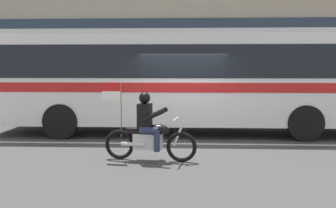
% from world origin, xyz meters
% --- Properties ---
extents(ground_plane, '(60.00, 60.00, 0.00)m').
position_xyz_m(ground_plane, '(0.00, 0.00, 0.00)').
color(ground_plane, '#3D3D3F').
extents(sidewalk_curb, '(28.00, 3.80, 0.15)m').
position_xyz_m(sidewalk_curb, '(0.00, 5.10, 0.07)').
color(sidewalk_curb, '#A39E93').
rests_on(sidewalk_curb, ground_plane).
extents(lane_center_stripe, '(26.60, 0.14, 0.01)m').
position_xyz_m(lane_center_stripe, '(0.00, -0.60, 0.00)').
color(lane_center_stripe, silver).
rests_on(lane_center_stripe, ground_plane).
extents(office_building_facade, '(28.00, 0.89, 10.23)m').
position_xyz_m(office_building_facade, '(0.00, 7.39, 5.12)').
color(office_building_facade, gray).
rests_on(office_building_facade, ground_plane).
extents(transit_bus, '(12.15, 2.65, 3.22)m').
position_xyz_m(transit_bus, '(0.18, 1.19, 1.88)').
color(transit_bus, silver).
rests_on(transit_bus, ground_plane).
extents(motorcycle_with_rider, '(2.18, 0.68, 1.78)m').
position_xyz_m(motorcycle_with_rider, '(-0.72, -2.62, 0.67)').
color(motorcycle_with_rider, black).
rests_on(motorcycle_with_rider, ground_plane).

